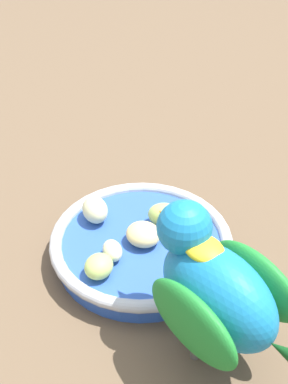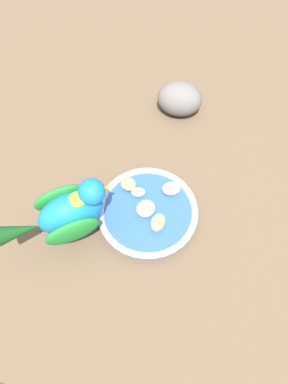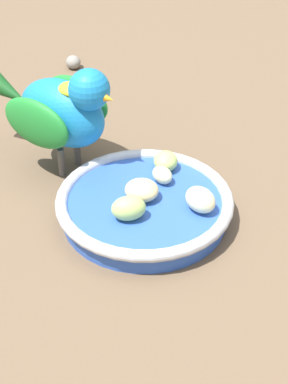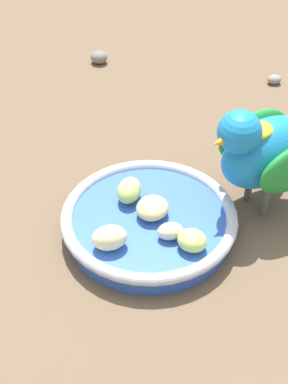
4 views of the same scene
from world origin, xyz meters
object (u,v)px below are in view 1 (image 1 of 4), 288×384
(apple_piece_2, at_px, (112,251))
(apple_piece_4, at_px, (99,266))
(parrot, at_px, (222,293))
(feeding_bowl, at_px, (141,245))
(apple_piece_0, at_px, (143,234))
(apple_piece_3, at_px, (95,210))
(apple_piece_1, at_px, (163,213))

(apple_piece_2, relative_size, apple_piece_4, 0.88)
(parrot, bearing_deg, feeding_bowl, -10.66)
(apple_piece_0, bearing_deg, apple_piece_3, -157.79)
(apple_piece_0, distance_m, apple_piece_1, 0.04)
(apple_piece_2, bearing_deg, apple_piece_4, -59.81)
(apple_piece_3, bearing_deg, apple_piece_0, 22.21)
(apple_piece_3, bearing_deg, apple_piece_2, -12.76)
(apple_piece_0, height_order, apple_piece_2, apple_piece_0)
(apple_piece_2, bearing_deg, apple_piece_0, 93.55)
(feeding_bowl, relative_size, parrot, 0.95)
(apple_piece_1, bearing_deg, apple_piece_3, -126.90)
(apple_piece_1, bearing_deg, apple_piece_2, -76.51)
(apple_piece_0, distance_m, apple_piece_3, 0.07)
(feeding_bowl, bearing_deg, apple_piece_1, 108.01)
(apple_piece_2, height_order, apple_piece_4, apple_piece_4)
(apple_piece_4, bearing_deg, apple_piece_1, 107.77)
(apple_piece_1, distance_m, apple_piece_3, 0.08)
(apple_piece_3, relative_size, apple_piece_4, 1.17)
(apple_piece_1, bearing_deg, feeding_bowl, -71.99)
(feeding_bowl, height_order, parrot, parrot)
(feeding_bowl, relative_size, apple_piece_4, 6.24)
(apple_piece_0, relative_size, apple_piece_3, 1.02)
(apple_piece_2, height_order, parrot, parrot)
(apple_piece_4, height_order, parrot, parrot)
(apple_piece_0, bearing_deg, feeding_bowl, -178.90)
(feeding_bowl, distance_m, apple_piece_1, 0.04)
(apple_piece_1, height_order, parrot, parrot)
(apple_piece_2, relative_size, parrot, 0.13)
(apple_piece_1, xyz_separation_m, parrot, (0.15, -0.05, 0.05))
(apple_piece_3, bearing_deg, parrot, 3.60)
(apple_piece_2, height_order, apple_piece_3, apple_piece_3)
(apple_piece_3, bearing_deg, feeding_bowl, 23.51)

